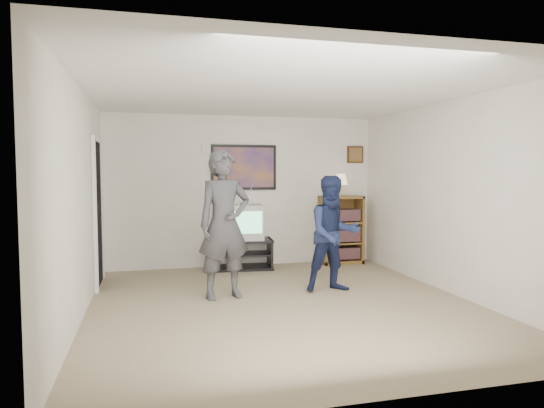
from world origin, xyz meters
name	(u,v)px	position (x,y,z in m)	size (l,w,h in m)	color
room_shell	(277,198)	(0.00, 0.35, 1.25)	(4.51, 5.00, 2.51)	#79674D
media_stand	(242,254)	(-0.08, 2.23, 0.24)	(1.02, 0.64, 0.48)	black
crt_television	(242,222)	(-0.08, 2.23, 0.76)	(0.66, 0.56, 0.56)	#ABABA5
bookshelf	(341,230)	(1.66, 2.28, 0.58)	(0.71, 0.40, 1.16)	brown
table_lamp	(341,185)	(1.64, 2.27, 1.35)	(0.24, 0.24, 0.38)	#FFE2C1
person_tall	(224,225)	(-0.63, 0.49, 0.92)	(0.68, 0.44, 1.85)	#3C3B3F
person_short	(334,234)	(0.81, 0.48, 0.76)	(0.74, 0.58, 1.53)	#192145
controller_left	(226,202)	(-0.58, 0.72, 1.19)	(0.04, 0.13, 0.04)	white
controller_right	(329,209)	(0.83, 0.71, 1.07)	(0.03, 0.11, 0.03)	white
poster	(244,167)	(0.00, 2.48, 1.65)	(1.10, 0.03, 0.75)	black
air_vent	(211,149)	(-0.55, 2.48, 1.95)	(0.28, 0.02, 0.14)	white
small_picture	(355,155)	(2.00, 2.48, 1.88)	(0.30, 0.03, 0.30)	black
doorway	(97,214)	(-2.23, 1.60, 1.00)	(0.03, 0.85, 2.00)	black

